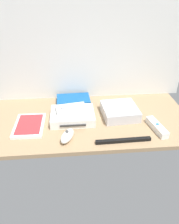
{
  "coord_description": "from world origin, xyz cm",
  "views": [
    {
      "loc": [
        -8.08,
        -92.26,
        60.78
      ],
      "look_at": [
        0.0,
        0.0,
        4.0
      ],
      "focal_mm": 35.76,
      "sensor_mm": 36.0,
      "label": 1
    }
  ],
  "objects_px": {
    "remote_wand": "(157,127)",
    "sensor_bar": "(123,140)",
    "network_router": "(73,101)",
    "remote_classic_pad": "(71,109)",
    "mini_computer": "(120,111)",
    "remote_nunchuk": "(67,136)",
    "game_console": "(73,116)",
    "game_case": "(29,125)"
  },
  "relations": [
    {
      "from": "mini_computer",
      "to": "remote_nunchuk",
      "type": "height_order",
      "value": "mini_computer"
    },
    {
      "from": "remote_classic_pad",
      "to": "sensor_bar",
      "type": "bearing_deg",
      "value": -52.81
    },
    {
      "from": "game_console",
      "to": "game_case",
      "type": "bearing_deg",
      "value": -168.35
    },
    {
      "from": "remote_wand",
      "to": "sensor_bar",
      "type": "bearing_deg",
      "value": -167.62
    },
    {
      "from": "mini_computer",
      "to": "remote_wand",
      "type": "height_order",
      "value": "mini_computer"
    },
    {
      "from": "mini_computer",
      "to": "remote_classic_pad",
      "type": "relative_size",
      "value": 1.17
    },
    {
      "from": "network_router",
      "to": "remote_classic_pad",
      "type": "relative_size",
      "value": 1.19
    },
    {
      "from": "network_router",
      "to": "remote_nunchuk",
      "type": "relative_size",
      "value": 1.69
    },
    {
      "from": "mini_computer",
      "to": "remote_classic_pad",
      "type": "bearing_deg",
      "value": -178.93
    },
    {
      "from": "network_router",
      "to": "sensor_bar",
      "type": "xyz_separation_m",
      "value": [
        0.2,
        -0.36,
        -0.01
      ]
    },
    {
      "from": "network_router",
      "to": "remote_nunchuk",
      "type": "height_order",
      "value": "remote_nunchuk"
    },
    {
      "from": "network_router",
      "to": "remote_classic_pad",
      "type": "xyz_separation_m",
      "value": [
        -0.01,
        -0.15,
        0.04
      ]
    },
    {
      "from": "remote_wand",
      "to": "remote_classic_pad",
      "type": "bearing_deg",
      "value": 150.7
    },
    {
      "from": "game_console",
      "to": "sensor_bar",
      "type": "bearing_deg",
      "value": -41.88
    },
    {
      "from": "game_console",
      "to": "remote_wand",
      "type": "height_order",
      "value": "game_console"
    },
    {
      "from": "game_case",
      "to": "sensor_bar",
      "type": "distance_m",
      "value": 0.44
    },
    {
      "from": "mini_computer",
      "to": "remote_nunchuk",
      "type": "bearing_deg",
      "value": -146.79
    },
    {
      "from": "game_case",
      "to": "network_router",
      "type": "bearing_deg",
      "value": 45.22
    },
    {
      "from": "game_console",
      "to": "sensor_bar",
      "type": "height_order",
      "value": "game_console"
    },
    {
      "from": "network_router",
      "to": "remote_wand",
      "type": "relative_size",
      "value": 1.21
    },
    {
      "from": "game_console",
      "to": "remote_classic_pad",
      "type": "height_order",
      "value": "remote_classic_pad"
    },
    {
      "from": "game_console",
      "to": "game_case",
      "type": "height_order",
      "value": "game_console"
    },
    {
      "from": "game_console",
      "to": "remote_wand",
      "type": "relative_size",
      "value": 1.38
    },
    {
      "from": "sensor_bar",
      "to": "remote_nunchuk",
      "type": "bearing_deg",
      "value": 169.93
    },
    {
      "from": "remote_classic_pad",
      "to": "sensor_bar",
      "type": "relative_size",
      "value": 0.65
    },
    {
      "from": "network_router",
      "to": "remote_classic_pad",
      "type": "bearing_deg",
      "value": -97.36
    },
    {
      "from": "remote_classic_pad",
      "to": "network_router",
      "type": "bearing_deg",
      "value": 75.15
    },
    {
      "from": "game_console",
      "to": "mini_computer",
      "type": "distance_m",
      "value": 0.24
    },
    {
      "from": "game_console",
      "to": "remote_wand",
      "type": "xyz_separation_m",
      "value": [
        0.38,
        -0.12,
        -0.01
      ]
    },
    {
      "from": "game_case",
      "to": "remote_classic_pad",
      "type": "xyz_separation_m",
      "value": [
        0.2,
        0.06,
        0.05
      ]
    },
    {
      "from": "remote_wand",
      "to": "remote_nunchuk",
      "type": "height_order",
      "value": "remote_nunchuk"
    },
    {
      "from": "mini_computer",
      "to": "game_console",
      "type": "bearing_deg",
      "value": -175.64
    },
    {
      "from": "game_case",
      "to": "remote_classic_pad",
      "type": "height_order",
      "value": "remote_classic_pad"
    },
    {
      "from": "game_console",
      "to": "remote_nunchuk",
      "type": "xyz_separation_m",
      "value": [
        -0.03,
        -0.15,
        -0.0
      ]
    },
    {
      "from": "remote_nunchuk",
      "to": "network_router",
      "type": "bearing_deg",
      "value": 107.08
    },
    {
      "from": "game_console",
      "to": "remote_nunchuk",
      "type": "bearing_deg",
      "value": -99.45
    },
    {
      "from": "mini_computer",
      "to": "sensor_bar",
      "type": "xyz_separation_m",
      "value": [
        -0.03,
        -0.21,
        -0.02
      ]
    },
    {
      "from": "remote_classic_pad",
      "to": "sensor_bar",
      "type": "xyz_separation_m",
      "value": [
        0.22,
        -0.2,
        -0.05
      ]
    },
    {
      "from": "remote_nunchuk",
      "to": "remote_classic_pad",
      "type": "bearing_deg",
      "value": 106.31
    },
    {
      "from": "mini_computer",
      "to": "game_case",
      "type": "relative_size",
      "value": 0.94
    },
    {
      "from": "mini_computer",
      "to": "remote_nunchuk",
      "type": "xyz_separation_m",
      "value": [
        -0.26,
        -0.17,
        -0.01
      ]
    },
    {
      "from": "game_console",
      "to": "remote_classic_pad",
      "type": "relative_size",
      "value": 1.35
    }
  ]
}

